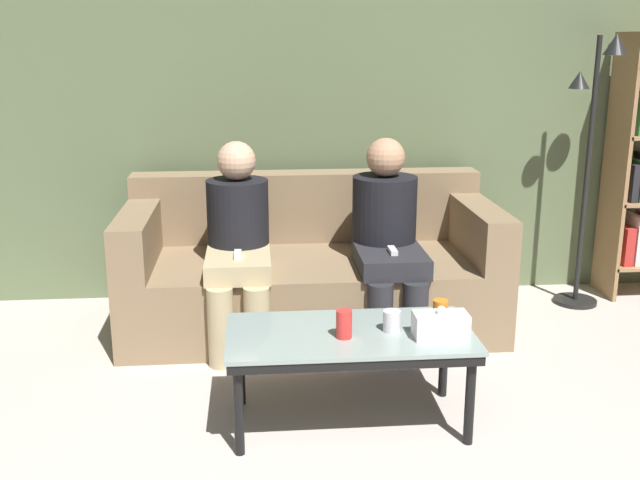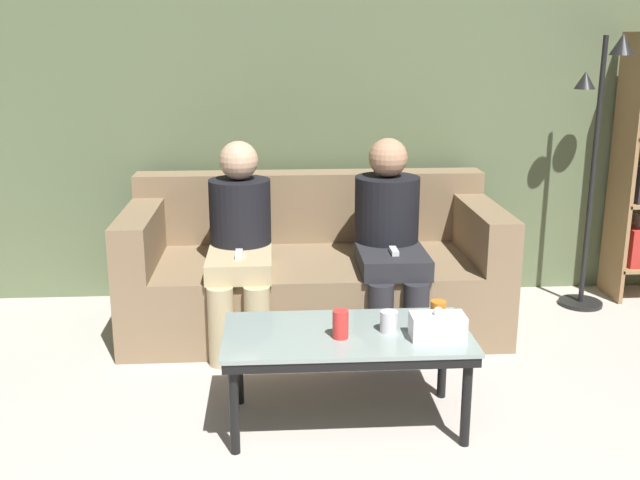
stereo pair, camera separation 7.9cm
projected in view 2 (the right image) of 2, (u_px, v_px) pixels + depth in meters
The scene contains 10 objects.
wall_back at pixel (308, 87), 4.53m from camera, with size 12.00×0.06×2.60m.
couch at pixel (313, 272), 4.27m from camera, with size 2.06×0.95×0.82m.
coffee_table at pixel (346, 342), 3.10m from camera, with size 1.02×0.52×0.42m.
cup_near_left at pixel (389, 322), 3.08m from camera, with size 0.07×0.07×0.09m.
cup_near_right at pixel (438, 314), 3.13m from camera, with size 0.06×0.06×0.12m.
cup_far_center at pixel (340, 324), 3.02m from camera, with size 0.07×0.07×0.12m.
tissue_box at pixel (438, 326), 3.02m from camera, with size 0.22×0.12×0.13m.
standing_lamp at pixel (598, 144), 4.36m from camera, with size 0.31×0.26×1.62m.
seated_person_left_end at pixel (240, 238), 3.96m from camera, with size 0.33×0.68×1.07m.
seated_person_mid_left at pixel (389, 233), 4.01m from camera, with size 0.35×0.69×1.07m.
Camera 2 is at (-0.22, -1.05, 1.60)m, focal length 42.00 mm.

